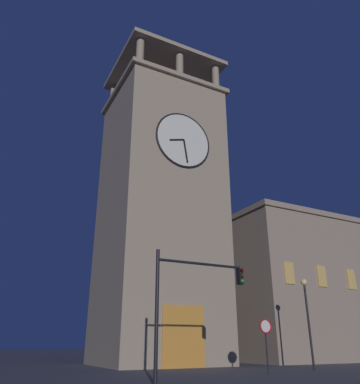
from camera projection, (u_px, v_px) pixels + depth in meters
The scene contains 6 objects.
ground_plane at pixel (144, 368), 25.41m from camera, with size 200.00×200.00×0.00m, color #4C4C51.
clocktower at pixel (160, 211), 33.07m from camera, with size 9.55×9.07×29.97m.
adjacent_wing_building at pixel (325, 288), 37.38m from camera, with size 18.94×6.74×13.16m.
traffic_signal_near at pixel (189, 291), 16.91m from camera, with size 4.54×0.41×5.39m.
street_lamp at pixel (307, 306), 25.18m from camera, with size 0.44×0.44×5.59m.
no_horn_sign at pixel (266, 330), 20.64m from camera, with size 0.78×0.14×2.79m.
Camera 1 is at (10.72, 25.91, 1.53)m, focal length 35.78 mm.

